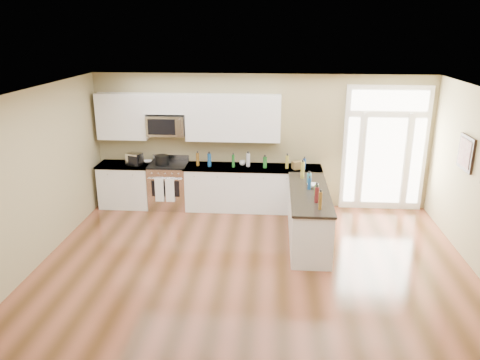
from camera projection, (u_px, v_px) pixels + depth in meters
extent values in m
plane|color=#4D2D15|center=(250.00, 308.00, 6.46)|extent=(8.00, 8.00, 0.00)
plane|color=#9B8E62|center=(261.00, 142.00, 9.81)|extent=(7.00, 0.00, 7.00)
plane|color=white|center=(251.00, 106.00, 5.59)|extent=(8.00, 8.00, 0.00)
cube|color=white|center=(126.00, 186.00, 10.03)|extent=(1.06, 0.62, 0.90)
cube|color=black|center=(128.00, 203.00, 10.15)|extent=(1.02, 0.52, 0.10)
cube|color=black|center=(125.00, 165.00, 9.88)|extent=(1.10, 0.66, 0.04)
cube|color=white|center=(252.00, 189.00, 9.83)|extent=(2.81, 0.62, 0.90)
cube|color=black|center=(252.00, 207.00, 9.95)|extent=(2.77, 0.52, 0.10)
cube|color=black|center=(253.00, 167.00, 9.68)|extent=(2.85, 0.66, 0.04)
cube|color=white|center=(308.00, 217.00, 8.38)|extent=(0.65, 2.28, 0.90)
cube|color=black|center=(307.00, 237.00, 8.50)|extent=(0.61, 2.18, 0.10)
cube|color=black|center=(310.00, 192.00, 8.23)|extent=(0.69, 2.32, 0.04)
cube|color=white|center=(122.00, 116.00, 9.70)|extent=(1.04, 0.33, 0.95)
cube|color=white|center=(233.00, 118.00, 9.53)|extent=(1.94, 0.33, 0.95)
cube|color=white|center=(166.00, 104.00, 9.55)|extent=(0.82, 0.33, 0.40)
cube|color=silver|center=(167.00, 125.00, 9.65)|extent=(0.78, 0.40, 0.42)
cube|color=black|center=(161.00, 127.00, 9.46)|extent=(0.56, 0.01, 0.32)
cube|color=white|center=(385.00, 149.00, 9.62)|extent=(1.70, 0.08, 2.60)
cube|color=white|center=(384.00, 161.00, 9.65)|extent=(0.78, 0.02, 1.80)
cube|color=white|center=(352.00, 161.00, 9.70)|extent=(0.22, 0.02, 1.80)
cube|color=white|center=(417.00, 162.00, 9.60)|extent=(0.22, 0.02, 1.80)
cube|color=white|center=(390.00, 101.00, 9.26)|extent=(1.50, 0.02, 0.40)
cube|color=black|center=(466.00, 153.00, 7.76)|extent=(0.04, 0.58, 0.58)
cube|color=brown|center=(465.00, 153.00, 7.76)|extent=(0.01, 0.46, 0.46)
cube|color=silver|center=(169.00, 186.00, 9.96)|extent=(0.79, 0.65, 0.92)
cube|color=black|center=(168.00, 165.00, 9.81)|extent=(0.79, 0.60, 0.03)
cube|color=silver|center=(171.00, 158.00, 10.07)|extent=(0.79, 0.04, 0.14)
cube|color=black|center=(165.00, 189.00, 9.63)|extent=(0.58, 0.01, 0.34)
cylinder|color=silver|center=(165.00, 179.00, 9.53)|extent=(0.70, 0.02, 0.02)
cube|color=white|center=(159.00, 190.00, 9.61)|extent=(0.18, 0.02, 0.50)
cube|color=white|center=(170.00, 190.00, 9.59)|extent=(0.18, 0.02, 0.50)
cylinder|color=black|center=(162.00, 160.00, 9.75)|extent=(0.36, 0.36, 0.22)
cube|color=silver|center=(135.00, 159.00, 9.74)|extent=(0.36, 0.32, 0.26)
cube|color=brown|center=(297.00, 165.00, 9.49)|extent=(0.23, 0.20, 0.16)
imported|color=white|center=(148.00, 162.00, 9.95)|extent=(0.22, 0.22, 0.04)
imported|color=white|center=(313.00, 186.00, 8.43)|extent=(0.23, 0.23, 0.06)
imported|color=white|center=(242.00, 163.00, 9.75)|extent=(0.15, 0.15, 0.10)
cylinder|color=#19591E|center=(233.00, 161.00, 9.59)|extent=(0.06, 0.06, 0.26)
cylinder|color=navy|center=(309.00, 184.00, 8.30)|extent=(0.06, 0.06, 0.21)
cylinder|color=brown|center=(198.00, 159.00, 9.70)|extent=(0.06, 0.06, 0.27)
cylinder|color=olive|center=(303.00, 170.00, 8.90)|extent=(0.08, 0.08, 0.32)
cylinder|color=#26727F|center=(309.00, 178.00, 8.63)|extent=(0.08, 0.08, 0.19)
cylinder|color=#591919|center=(317.00, 195.00, 7.67)|extent=(0.07, 0.07, 0.27)
cylinder|color=#B2B2B7|center=(248.00, 160.00, 9.65)|extent=(0.08, 0.08, 0.28)
cylinder|color=navy|center=(304.00, 164.00, 9.47)|extent=(0.06, 0.06, 0.22)
cylinder|color=#3F7226|center=(317.00, 190.00, 8.01)|extent=(0.08, 0.08, 0.18)
cylinder|color=#19591E|center=(265.00, 162.00, 9.55)|extent=(0.08, 0.08, 0.23)
cylinder|color=navy|center=(209.00, 160.00, 9.65)|extent=(0.08, 0.08, 0.27)
cylinder|color=brown|center=(320.00, 201.00, 7.38)|extent=(0.06, 0.06, 0.29)
cylinder|color=olive|center=(287.00, 162.00, 9.51)|extent=(0.07, 0.07, 0.27)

